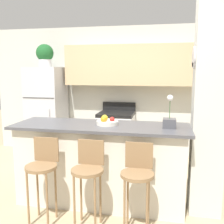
{
  "coord_description": "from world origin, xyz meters",
  "views": [
    {
      "loc": [
        0.79,
        -3.11,
        1.69
      ],
      "look_at": [
        0.0,
        0.72,
        1.08
      ],
      "focal_mm": 42.0,
      "sensor_mm": 36.0,
      "label": 1
    }
  ],
  "objects_px": {
    "bar_stool_mid": "(88,171)",
    "bar_stool_left": "(43,168)",
    "stove_range": "(116,135)",
    "fruit_bowl": "(107,122)",
    "potted_plant_on_fridge": "(45,55)",
    "refrigerator": "(47,112)",
    "bar_stool_right": "(138,175)",
    "orchid_vase": "(169,120)"
  },
  "relations": [
    {
      "from": "bar_stool_mid",
      "to": "bar_stool_left",
      "type": "bearing_deg",
      "value": 180.0
    },
    {
      "from": "stove_range",
      "to": "fruit_bowl",
      "type": "distance_m",
      "value": 1.8
    },
    {
      "from": "bar_stool_mid",
      "to": "potted_plant_on_fridge",
      "type": "height_order",
      "value": "potted_plant_on_fridge"
    },
    {
      "from": "refrigerator",
      "to": "bar_stool_mid",
      "type": "relative_size",
      "value": 1.86
    },
    {
      "from": "stove_range",
      "to": "potted_plant_on_fridge",
      "type": "distance_m",
      "value": 2.08
    },
    {
      "from": "bar_stool_right",
      "to": "orchid_vase",
      "type": "bearing_deg",
      "value": 60.34
    },
    {
      "from": "refrigerator",
      "to": "bar_stool_right",
      "type": "height_order",
      "value": "refrigerator"
    },
    {
      "from": "bar_stool_mid",
      "to": "fruit_bowl",
      "type": "xyz_separation_m",
      "value": [
        0.08,
        0.57,
        0.44
      ]
    },
    {
      "from": "potted_plant_on_fridge",
      "to": "refrigerator",
      "type": "bearing_deg",
      "value": -63.99
    },
    {
      "from": "bar_stool_left",
      "to": "bar_stool_mid",
      "type": "height_order",
      "value": "same"
    },
    {
      "from": "bar_stool_left",
      "to": "fruit_bowl",
      "type": "distance_m",
      "value": 0.94
    },
    {
      "from": "refrigerator",
      "to": "potted_plant_on_fridge",
      "type": "xyz_separation_m",
      "value": [
        -0.0,
        0.0,
        1.12
      ]
    },
    {
      "from": "stove_range",
      "to": "bar_stool_left",
      "type": "relative_size",
      "value": 1.13
    },
    {
      "from": "stove_range",
      "to": "bar_stool_right",
      "type": "height_order",
      "value": "stove_range"
    },
    {
      "from": "refrigerator",
      "to": "orchid_vase",
      "type": "distance_m",
      "value": 2.9
    },
    {
      "from": "refrigerator",
      "to": "fruit_bowl",
      "type": "relative_size",
      "value": 6.48
    },
    {
      "from": "stove_range",
      "to": "orchid_vase",
      "type": "xyz_separation_m",
      "value": [
        0.96,
        -1.71,
        0.65
      ]
    },
    {
      "from": "bar_stool_left",
      "to": "orchid_vase",
      "type": "xyz_separation_m",
      "value": [
        1.37,
        0.54,
        0.49
      ]
    },
    {
      "from": "refrigerator",
      "to": "fruit_bowl",
      "type": "bearing_deg",
      "value": -45.98
    },
    {
      "from": "potted_plant_on_fridge",
      "to": "fruit_bowl",
      "type": "height_order",
      "value": "potted_plant_on_fridge"
    },
    {
      "from": "refrigerator",
      "to": "potted_plant_on_fridge",
      "type": "distance_m",
      "value": 1.12
    },
    {
      "from": "bar_stool_left",
      "to": "bar_stool_right",
      "type": "bearing_deg",
      "value": 0.0
    },
    {
      "from": "bar_stool_left",
      "to": "orchid_vase",
      "type": "height_order",
      "value": "orchid_vase"
    },
    {
      "from": "bar_stool_right",
      "to": "bar_stool_left",
      "type": "bearing_deg",
      "value": 180.0
    },
    {
      "from": "bar_stool_left",
      "to": "fruit_bowl",
      "type": "height_order",
      "value": "fruit_bowl"
    },
    {
      "from": "bar_stool_right",
      "to": "potted_plant_on_fridge",
      "type": "bearing_deg",
      "value": 132.73
    },
    {
      "from": "refrigerator",
      "to": "fruit_bowl",
      "type": "xyz_separation_m",
      "value": [
        1.6,
        -1.65,
        0.18
      ]
    },
    {
      "from": "bar_stool_left",
      "to": "bar_stool_mid",
      "type": "bearing_deg",
      "value": 0.0
    },
    {
      "from": "potted_plant_on_fridge",
      "to": "bar_stool_right",
      "type": "bearing_deg",
      "value": -47.27
    },
    {
      "from": "refrigerator",
      "to": "bar_stool_right",
      "type": "xyz_separation_m",
      "value": [
        2.05,
        -2.22,
        -0.25
      ]
    },
    {
      "from": "bar_stool_mid",
      "to": "potted_plant_on_fridge",
      "type": "relative_size",
      "value": 2.16
    },
    {
      "from": "bar_stool_left",
      "to": "bar_stool_right",
      "type": "distance_m",
      "value": 1.06
    },
    {
      "from": "stove_range",
      "to": "bar_stool_mid",
      "type": "relative_size",
      "value": 1.13
    },
    {
      "from": "bar_stool_mid",
      "to": "fruit_bowl",
      "type": "height_order",
      "value": "fruit_bowl"
    },
    {
      "from": "stove_range",
      "to": "bar_stool_left",
      "type": "bearing_deg",
      "value": -100.31
    },
    {
      "from": "bar_stool_right",
      "to": "orchid_vase",
      "type": "distance_m",
      "value": 0.8
    },
    {
      "from": "stove_range",
      "to": "bar_stool_mid",
      "type": "distance_m",
      "value": 2.26
    },
    {
      "from": "stove_range",
      "to": "potted_plant_on_fridge",
      "type": "xyz_separation_m",
      "value": [
        -1.4,
        -0.04,
        1.53
      ]
    },
    {
      "from": "bar_stool_right",
      "to": "bar_stool_mid",
      "type": "bearing_deg",
      "value": 180.0
    },
    {
      "from": "orchid_vase",
      "to": "stove_range",
      "type": "bearing_deg",
      "value": 119.3
    },
    {
      "from": "stove_range",
      "to": "potted_plant_on_fridge",
      "type": "relative_size",
      "value": 2.44
    },
    {
      "from": "refrigerator",
      "to": "orchid_vase",
      "type": "xyz_separation_m",
      "value": [
        2.36,
        -1.67,
        0.24
      ]
    }
  ]
}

